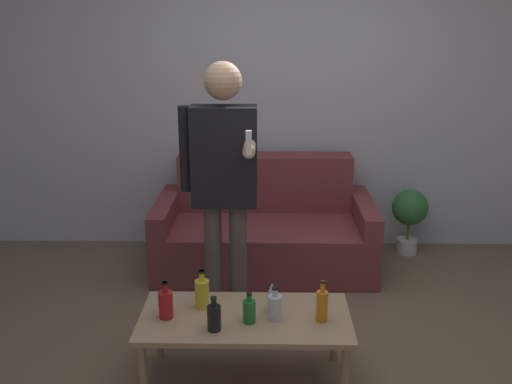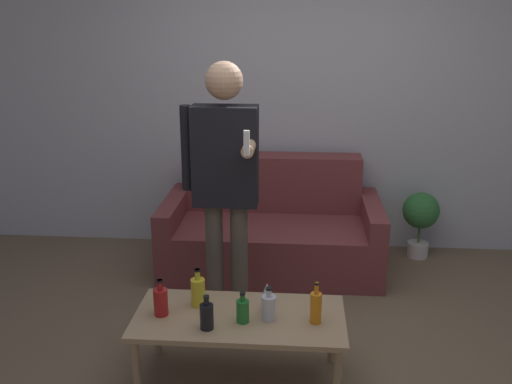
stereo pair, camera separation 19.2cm
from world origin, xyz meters
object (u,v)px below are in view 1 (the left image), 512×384
object	(u,v)px
coffee_table	(245,323)
bottle_orange	(249,311)
person_standing_front	(224,175)
couch	(264,229)

from	to	relation	value
coffee_table	bottle_orange	distance (m)	0.13
person_standing_front	coffee_table	bearing A→B (deg)	-76.41
bottle_orange	person_standing_front	distance (m)	0.91
bottle_orange	person_standing_front	size ratio (longest dim) A/B	0.10
couch	person_standing_front	bearing A→B (deg)	-104.81
bottle_orange	person_standing_front	xyz separation A→B (m)	(-0.18, 0.70, 0.55)
couch	bottle_orange	bearing A→B (deg)	-92.54
couch	person_standing_front	world-z (taller)	person_standing_front
bottle_orange	coffee_table	bearing A→B (deg)	111.43
coffee_table	person_standing_front	xyz separation A→B (m)	(-0.15, 0.64, 0.66)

